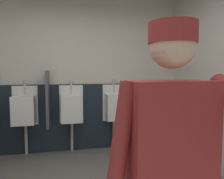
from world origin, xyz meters
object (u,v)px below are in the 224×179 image
Objects in this scene: person at (171,150)px; urinal_middle at (72,108)px; urinal_left at (24,109)px; urinal_right at (115,106)px.

urinal_middle is at bearing 99.21° from person.
urinal_left and urinal_middle have the same top height.
urinal_middle is at bearing 180.00° from urinal_right.
urinal_left is at bearing 180.00° from urinal_right.
urinal_middle is 0.76× the size of person.
urinal_left is 1.00× the size of urinal_right.
person is (-0.32, -2.66, 0.20)m from urinal_right.
urinal_middle is at bearing 0.00° from urinal_left.
urinal_right is 0.76× the size of person.
urinal_left is at bearing 180.00° from urinal_middle.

